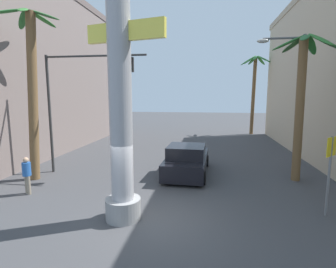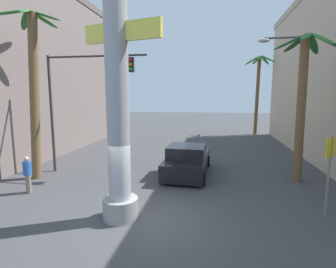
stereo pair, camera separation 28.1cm
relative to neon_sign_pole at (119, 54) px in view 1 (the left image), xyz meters
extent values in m
plane|color=#424244|center=(0.84, 9.95, -5.30)|extent=(92.05, 92.05, 0.00)
cube|color=slate|center=(-10.17, 10.89, 0.22)|extent=(6.00, 20.69, 11.04)
cylinder|color=#9E9EA3|center=(-0.01, 0.00, -0.49)|extent=(0.73, 0.73, 9.61)
cylinder|color=gray|center=(-0.01, 0.00, -4.95)|extent=(1.16, 1.16, 0.70)
cube|color=#F2E04C|center=(0.19, 0.00, 0.66)|extent=(2.58, 0.76, 0.56)
cylinder|color=#59595E|center=(7.13, 5.73, -1.84)|extent=(0.16, 0.16, 6.91)
cylinder|color=#59595E|center=(6.19, 5.73, 1.46)|extent=(1.89, 0.10, 0.10)
ellipsoid|color=beige|center=(5.25, 5.73, 1.36)|extent=(0.56, 0.28, 0.20)
cylinder|color=slate|center=(6.73, 1.22, -3.92)|extent=(0.08, 0.08, 2.75)
cube|color=yellow|center=(6.73, 1.22, -2.90)|extent=(0.47, 0.47, 0.64)
cylinder|color=#333333|center=(-5.45, 4.68, -2.25)|extent=(0.14, 0.14, 6.09)
cylinder|color=#333333|center=(-2.85, 4.68, 0.69)|extent=(5.20, 0.10, 0.10)
cube|color=black|center=(-1.02, 4.68, 0.24)|extent=(0.24, 0.24, 0.70)
sphere|color=red|center=(-1.02, 4.55, 0.46)|extent=(0.14, 0.14, 0.14)
sphere|color=yellow|center=(-1.02, 4.55, 0.24)|extent=(0.14, 0.14, 0.14)
sphere|color=green|center=(-1.02, 4.55, 0.02)|extent=(0.14, 0.14, 0.14)
cylinder|color=black|center=(0.81, 7.08, -4.98)|extent=(0.25, 0.65, 0.64)
cylinder|color=black|center=(2.69, 7.00, -4.98)|extent=(0.25, 0.65, 0.64)
cylinder|color=black|center=(0.68, 3.86, -4.98)|extent=(0.25, 0.65, 0.64)
cylinder|color=black|center=(2.56, 3.78, -4.98)|extent=(0.25, 0.65, 0.64)
cube|color=black|center=(1.69, 5.43, -4.74)|extent=(2.17, 4.68, 0.80)
cube|color=black|center=(1.67, 5.08, -4.04)|extent=(1.90, 2.01, 0.60)
cylinder|color=brown|center=(-5.49, 3.49, -1.37)|extent=(0.68, 0.63, 7.88)
ellipsoid|color=#2E602D|center=(-4.83, 3.73, 2.42)|extent=(1.54, 0.59, 0.57)
ellipsoid|color=#2D762D|center=(-5.28, 4.31, 2.41)|extent=(0.93, 1.51, 0.61)
ellipsoid|color=#28692D|center=(-6.16, 4.13, 2.37)|extent=(1.31, 1.25, 0.74)
ellipsoid|color=#276E2D|center=(-6.16, 3.10, 2.43)|extent=(1.37, 1.27, 0.54)
ellipsoid|color=#30702D|center=(-5.24, 2.92, 2.41)|extent=(0.99, 1.50, 0.61)
cylinder|color=brown|center=(7.37, 20.54, -1.35)|extent=(0.41, 0.66, 7.91)
ellipsoid|color=#26712D|center=(8.37, 20.42, 2.33)|extent=(1.61, 0.62, 0.96)
ellipsoid|color=#30792D|center=(8.07, 21.24, 2.37)|extent=(1.31, 1.48, 0.86)
ellipsoid|color=#2A742D|center=(7.23, 21.39, 2.40)|extent=(0.88, 1.68, 0.77)
ellipsoid|color=#26762D|center=(6.73, 20.93, 2.33)|extent=(1.59, 0.99, 0.95)
ellipsoid|color=#30762D|center=(6.80, 20.08, 2.31)|extent=(1.48, 1.17, 1.00)
ellipsoid|color=#2F742D|center=(7.25, 19.74, 2.43)|extent=(0.87, 1.72, 0.66)
ellipsoid|color=#2A722D|center=(7.97, 19.82, 2.38)|extent=(1.15, 1.58, 0.83)
cylinder|color=brown|center=(6.91, 5.03, -1.99)|extent=(0.51, 0.55, 6.63)
ellipsoid|color=#2C602D|center=(7.74, 4.92, 1.09)|extent=(1.39, 0.45, 0.82)
ellipsoid|color=#24772D|center=(7.40, 5.60, 1.09)|extent=(1.05, 1.34, 0.83)
ellipsoid|color=#32602D|center=(6.64, 5.63, 1.15)|extent=(0.99, 1.43, 0.67)
ellipsoid|color=#29702D|center=(6.25, 5.10, 1.13)|extent=(1.46, 0.61, 0.71)
ellipsoid|color=#225D2D|center=(6.67, 4.29, 1.18)|extent=(0.94, 1.48, 0.57)
ellipsoid|color=#2C752D|center=(7.27, 4.28, 1.10)|extent=(0.85, 1.41, 0.81)
cylinder|color=gray|center=(-4.72, 1.60, -4.90)|extent=(0.14, 0.14, 0.78)
cylinder|color=gray|center=(-4.54, 1.50, -4.90)|extent=(0.14, 0.14, 0.78)
cylinder|color=#2659A5|center=(-4.63, 1.55, -4.24)|extent=(0.47, 0.47, 0.56)
sphere|color=tan|center=(-4.63, 1.55, -3.85)|extent=(0.22, 0.22, 0.22)
camera|label=1|loc=(2.68, -7.90, -1.24)|focal=28.00mm
camera|label=2|loc=(2.96, -7.85, -1.24)|focal=28.00mm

